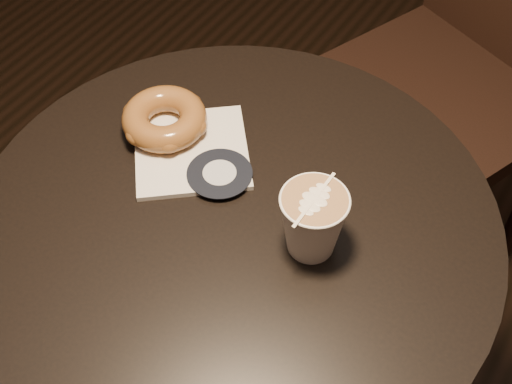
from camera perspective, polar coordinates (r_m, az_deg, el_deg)
cafe_table at (r=1.10m, az=-1.53°, el=-8.44°), size 0.70×0.70×0.75m
chair at (r=1.48m, az=17.69°, el=12.17°), size 0.57×0.57×1.10m
pastry_bag at (r=1.00m, az=-5.19°, el=3.28°), size 0.22×0.22×0.01m
doughnut at (r=1.02m, az=-7.34°, el=5.84°), size 0.12×0.12×0.04m
latte_cup at (r=0.87m, az=4.55°, el=-2.49°), size 0.08×0.08×0.09m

